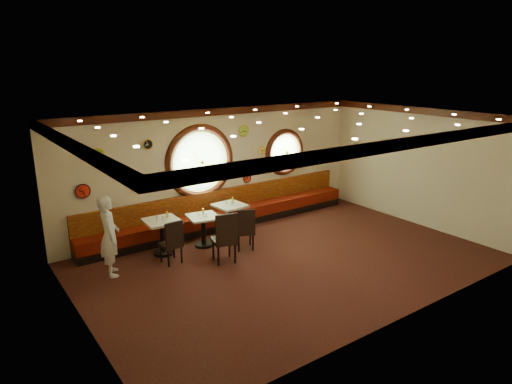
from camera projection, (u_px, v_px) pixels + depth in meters
The scene contains 43 objects.
floor at pixel (289, 261), 10.31m from camera, with size 9.00×6.00×0.00m, color black.
ceiling at pixel (293, 119), 9.44m from camera, with size 9.00×6.00×0.02m, color gold.
wall_back at pixel (220, 168), 12.23m from camera, with size 9.00×0.02×3.20m, color beige.
wall_front at pixel (407, 234), 7.52m from camera, with size 9.00×0.02×3.20m, color beige.
wall_left at pixel (76, 237), 7.38m from camera, with size 0.02×6.00×3.20m, color beige.
wall_right at pixel (419, 167), 12.37m from camera, with size 0.02×6.00×3.20m, color beige.
molding_back at pixel (220, 112), 11.79m from camera, with size 9.00×0.10×0.18m, color #361309.
molding_front at pixel (413, 143), 7.15m from camera, with size 9.00×0.10×0.18m, color #361309.
molding_left at pixel (69, 144), 7.00m from camera, with size 0.10×6.00×0.18m, color #361309.
molding_right at pixel (424, 111), 11.94m from camera, with size 0.10×6.00×0.18m, color #361309.
banquette_base at pixel (226, 224), 12.42m from camera, with size 8.00×0.55×0.20m, color black.
banquette_seat at pixel (226, 215), 12.35m from camera, with size 8.00×0.55×0.30m, color #5A1107.
banquette_back at pixel (222, 199), 12.42m from camera, with size 8.00×0.10×0.55m, color #630D07.
porthole_left_glass at pixel (200, 162), 11.83m from camera, with size 1.66×1.66×0.02m, color #93C777.
porthole_left_frame at pixel (200, 162), 11.82m from camera, with size 1.98×1.98×0.18m, color #361309.
porthole_left_ring at pixel (201, 162), 11.79m from camera, with size 1.61×1.61×0.03m, color gold.
porthole_right_glass at pixel (284, 152), 13.40m from camera, with size 1.10×1.10×0.02m, color #93C777.
porthole_right_frame at pixel (284, 152), 13.39m from camera, with size 1.38×1.38×0.18m, color #361309.
porthole_right_ring at pixel (285, 152), 13.36m from camera, with size 1.09×1.09×0.03m, color gold.
wall_clock_0 at pixel (261, 150), 12.86m from camera, with size 0.22×0.22×0.03m, color #EACC4E.
wall_clock_1 at pixel (138, 185), 10.95m from camera, with size 0.36×0.36×0.03m, color gold.
wall_clock_2 at pixel (318, 159), 14.21m from camera, with size 0.34×0.34×0.03m, color white.
wall_clock_3 at pixel (244, 131), 12.36m from camera, with size 0.30×0.30×0.03m, color #9AD743.
wall_clock_4 at pixel (83, 191), 10.22m from camera, with size 0.32×0.32×0.03m, color red.
wall_clock_5 at pixel (148, 144), 10.86m from camera, with size 0.24×0.24×0.03m, color black.
wall_clock_6 at pixel (247, 178), 12.78m from camera, with size 0.24×0.24×0.03m, color red.
wall_clock_7 at pixel (97, 154), 10.22m from camera, with size 0.26×0.26×0.03m, color #87CA28.
table_a at pixel (162, 233), 10.57m from camera, with size 0.80×0.80×0.84m.
table_b at pixel (203, 227), 11.05m from camera, with size 0.81×0.81×0.77m.
table_c at pixel (230, 215), 11.83m from camera, with size 0.79×0.79×0.80m.
chair_a at pixel (172, 239), 10.03m from camera, with size 0.46×0.46×0.62m.
chair_b at pixel (225, 235), 10.03m from camera, with size 0.60×0.60×0.73m.
chair_c at pixel (245, 226), 10.77m from camera, with size 0.57×0.57×0.64m.
condiment_a_salt at pixel (157, 218), 10.42m from camera, with size 0.04×0.04×0.11m, color silver.
condiment_b_salt at pixel (199, 214), 10.95m from camera, with size 0.04×0.04×0.10m, color silver.
condiment_c_salt at pixel (226, 203), 11.72m from camera, with size 0.03×0.03×0.09m, color silver.
condiment_a_pepper at pixel (162, 219), 10.43m from camera, with size 0.03×0.03×0.09m, color silver.
condiment_b_pepper at pixel (206, 215), 10.91m from camera, with size 0.03×0.03×0.10m, color silver.
condiment_c_pepper at pixel (232, 203), 11.72m from camera, with size 0.04×0.04×0.10m, color silver.
condiment_a_bottle at pixel (167, 215), 10.60m from camera, with size 0.05×0.05×0.16m, color gold.
condiment_b_bottle at pixel (203, 211), 11.05m from camera, with size 0.05×0.05×0.16m, color gold.
condiment_c_bottle at pixel (233, 200), 11.80m from camera, with size 0.06×0.06×0.18m, color gold.
waiter at pixel (109, 236), 9.45m from camera, with size 0.63×0.41×1.72m, color white.
Camera 1 is at (-6.10, -7.32, 4.30)m, focal length 32.00 mm.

